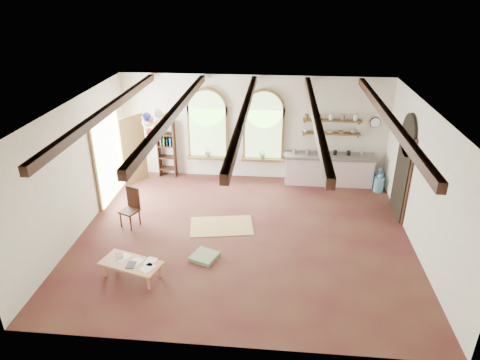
# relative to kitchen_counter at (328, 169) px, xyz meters

# --- Properties ---
(floor) EXTENTS (8.00, 8.00, 0.00)m
(floor) POSITION_rel_kitchen_counter_xyz_m (-2.30, -3.20, -0.48)
(floor) COLOR #553223
(floor) RESTS_ON ground
(ceiling_beams) EXTENTS (6.20, 6.80, 0.18)m
(ceiling_beams) POSITION_rel_kitchen_counter_xyz_m (-2.30, -3.20, 2.62)
(ceiling_beams) COLOR #371E11
(ceiling_beams) RESTS_ON ceiling
(window_left) EXTENTS (1.30, 0.28, 2.20)m
(window_left) POSITION_rel_kitchen_counter_xyz_m (-3.70, 0.23, 1.16)
(window_left) COLOR brown
(window_left) RESTS_ON floor
(window_right) EXTENTS (1.30, 0.28, 2.20)m
(window_right) POSITION_rel_kitchen_counter_xyz_m (-2.00, 0.23, 1.16)
(window_right) COLOR brown
(window_right) RESTS_ON floor
(left_doorway) EXTENTS (0.10, 1.90, 2.50)m
(left_doorway) POSITION_rel_kitchen_counter_xyz_m (-6.25, -1.40, 0.67)
(left_doorway) COLOR brown
(left_doorway) RESTS_ON floor
(right_doorway) EXTENTS (0.10, 1.30, 2.40)m
(right_doorway) POSITION_rel_kitchen_counter_xyz_m (1.65, -1.70, 0.62)
(right_doorway) COLOR black
(right_doorway) RESTS_ON floor
(kitchen_counter) EXTENTS (2.68, 0.62, 0.94)m
(kitchen_counter) POSITION_rel_kitchen_counter_xyz_m (0.00, 0.00, 0.00)
(kitchen_counter) COLOR beige
(kitchen_counter) RESTS_ON floor
(wall_shelf_lower) EXTENTS (1.70, 0.24, 0.04)m
(wall_shelf_lower) POSITION_rel_kitchen_counter_xyz_m (0.00, 0.18, 1.07)
(wall_shelf_lower) COLOR brown
(wall_shelf_lower) RESTS_ON wall_back
(wall_shelf_upper) EXTENTS (1.70, 0.24, 0.04)m
(wall_shelf_upper) POSITION_rel_kitchen_counter_xyz_m (0.00, 0.18, 1.47)
(wall_shelf_upper) COLOR brown
(wall_shelf_upper) RESTS_ON wall_back
(wall_clock) EXTENTS (0.32, 0.04, 0.32)m
(wall_clock) POSITION_rel_kitchen_counter_xyz_m (1.25, 0.25, 1.42)
(wall_clock) COLOR black
(wall_clock) RESTS_ON wall_back
(bookshelf) EXTENTS (0.53, 0.32, 1.80)m
(bookshelf) POSITION_rel_kitchen_counter_xyz_m (-5.00, 0.12, 0.42)
(bookshelf) COLOR #371E11
(bookshelf) RESTS_ON floor
(coffee_table) EXTENTS (1.38, 0.92, 0.36)m
(coffee_table) POSITION_rel_kitchen_counter_xyz_m (-4.50, -5.00, -0.16)
(coffee_table) COLOR tan
(coffee_table) RESTS_ON floor
(side_chair) EXTENTS (0.54, 0.54, 1.02)m
(side_chair) POSITION_rel_kitchen_counter_xyz_m (-5.19, -2.98, -0.18)
(side_chair) COLOR #371E11
(side_chair) RESTS_ON floor
(floor_mat) EXTENTS (1.71, 1.22, 0.02)m
(floor_mat) POSITION_rel_kitchen_counter_xyz_m (-2.90, -2.81, -0.47)
(floor_mat) COLOR tan
(floor_mat) RESTS_ON floor
(floor_cushion) EXTENTS (0.69, 0.69, 0.09)m
(floor_cushion) POSITION_rel_kitchen_counter_xyz_m (-3.10, -4.22, -0.43)
(floor_cushion) COLOR #6C855C
(floor_cushion) RESTS_ON floor
(water_jug_a) EXTENTS (0.29, 0.29, 0.55)m
(water_jug_a) POSITION_rel_kitchen_counter_xyz_m (1.45, -0.41, -0.24)
(water_jug_a) COLOR #5089AD
(water_jug_a) RESTS_ON floor
(water_jug_b) EXTENTS (0.30, 0.30, 0.57)m
(water_jug_b) POSITION_rel_kitchen_counter_xyz_m (1.52, -0.00, -0.23)
(water_jug_b) COLOR #5089AD
(water_jug_b) RESTS_ON floor
(balloon_cluster) EXTENTS (0.78, 0.85, 1.15)m
(balloon_cluster) POSITION_rel_kitchen_counter_xyz_m (-4.71, -1.70, 1.86)
(balloon_cluster) COLOR white
(balloon_cluster) RESTS_ON floor
(table_book) EXTENTS (0.24, 0.28, 0.02)m
(table_book) POSITION_rel_kitchen_counter_xyz_m (-4.89, -4.84, -0.10)
(table_book) COLOR olive
(table_book) RESTS_ON coffee_table
(tablet) EXTENTS (0.18, 0.25, 0.01)m
(tablet) POSITION_rel_kitchen_counter_xyz_m (-4.47, -5.08, -0.11)
(tablet) COLOR black
(tablet) RESTS_ON coffee_table
(potted_plant_left) EXTENTS (0.27, 0.23, 0.30)m
(potted_plant_left) POSITION_rel_kitchen_counter_xyz_m (-3.70, 0.12, 0.37)
(potted_plant_left) COLOR #598C4C
(potted_plant_left) RESTS_ON window_left
(potted_plant_right) EXTENTS (0.27, 0.23, 0.30)m
(potted_plant_right) POSITION_rel_kitchen_counter_xyz_m (-2.00, 0.12, 0.37)
(potted_plant_right) COLOR #598C4C
(potted_plant_right) RESTS_ON window_right
(shelf_cup_a) EXTENTS (0.12, 0.10, 0.10)m
(shelf_cup_a) POSITION_rel_kitchen_counter_xyz_m (-0.75, 0.18, 1.14)
(shelf_cup_a) COLOR white
(shelf_cup_a) RESTS_ON wall_shelf_lower
(shelf_cup_b) EXTENTS (0.10, 0.10, 0.09)m
(shelf_cup_b) POSITION_rel_kitchen_counter_xyz_m (-0.40, 0.18, 1.14)
(shelf_cup_b) COLOR beige
(shelf_cup_b) RESTS_ON wall_shelf_lower
(shelf_bowl_a) EXTENTS (0.22, 0.22, 0.05)m
(shelf_bowl_a) POSITION_rel_kitchen_counter_xyz_m (-0.05, 0.18, 1.12)
(shelf_bowl_a) COLOR beige
(shelf_bowl_a) RESTS_ON wall_shelf_lower
(shelf_bowl_b) EXTENTS (0.20, 0.20, 0.06)m
(shelf_bowl_b) POSITION_rel_kitchen_counter_xyz_m (0.30, 0.18, 1.12)
(shelf_bowl_b) COLOR #8C664C
(shelf_bowl_b) RESTS_ON wall_shelf_lower
(shelf_vase) EXTENTS (0.18, 0.18, 0.19)m
(shelf_vase) POSITION_rel_kitchen_counter_xyz_m (0.65, 0.18, 1.19)
(shelf_vase) COLOR slate
(shelf_vase) RESTS_ON wall_shelf_lower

